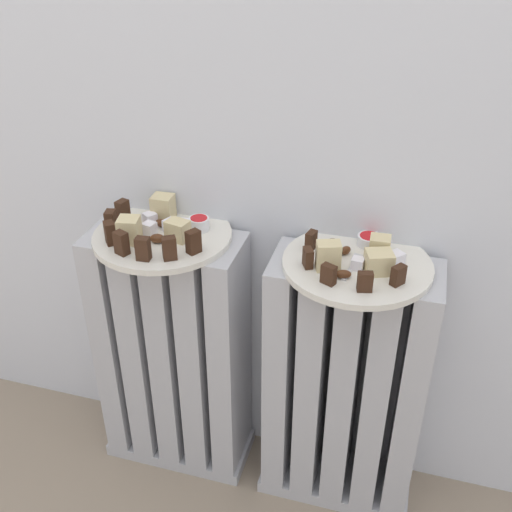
% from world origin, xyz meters
% --- Properties ---
extents(radiator_left, '(0.33, 0.15, 0.58)m').
position_xyz_m(radiator_left, '(-0.19, 0.28, 0.29)').
color(radiator_left, '#B2B2B7').
rests_on(radiator_left, ground_plane).
extents(radiator_right, '(0.33, 0.15, 0.58)m').
position_xyz_m(radiator_right, '(0.19, 0.28, 0.29)').
color(radiator_right, '#B2B2B7').
rests_on(radiator_right, ground_plane).
extents(plate_left, '(0.27, 0.27, 0.01)m').
position_xyz_m(plate_left, '(-0.19, 0.28, 0.59)').
color(plate_left, silver).
rests_on(plate_left, radiator_left).
extents(plate_right, '(0.27, 0.27, 0.01)m').
position_xyz_m(plate_right, '(0.19, 0.28, 0.59)').
color(plate_right, silver).
rests_on(plate_right, radiator_right).
extents(dark_cake_slice_left_0, '(0.02, 0.03, 0.04)m').
position_xyz_m(dark_cake_slice_left_0, '(-0.28, 0.31, 0.62)').
color(dark_cake_slice_left_0, '#382114').
rests_on(dark_cake_slice_left_0, plate_left).
extents(dark_cake_slice_left_1, '(0.02, 0.03, 0.04)m').
position_xyz_m(dark_cake_slice_left_1, '(-0.28, 0.26, 0.62)').
color(dark_cake_slice_left_1, '#382114').
rests_on(dark_cake_slice_left_1, plate_left).
extents(dark_cake_slice_left_2, '(0.03, 0.03, 0.04)m').
position_xyz_m(dark_cake_slice_left_2, '(-0.26, 0.22, 0.62)').
color(dark_cake_slice_left_2, '#382114').
rests_on(dark_cake_slice_left_2, plate_left).
extents(dark_cake_slice_left_3, '(0.03, 0.03, 0.04)m').
position_xyz_m(dark_cake_slice_left_3, '(-0.23, 0.19, 0.62)').
color(dark_cake_slice_left_3, '#382114').
rests_on(dark_cake_slice_left_3, plate_left).
extents(dark_cake_slice_left_4, '(0.03, 0.02, 0.04)m').
position_xyz_m(dark_cake_slice_left_4, '(-0.18, 0.18, 0.62)').
color(dark_cake_slice_left_4, '#382114').
rests_on(dark_cake_slice_left_4, plate_left).
extents(dark_cake_slice_left_5, '(0.03, 0.03, 0.04)m').
position_xyz_m(dark_cake_slice_left_5, '(-0.14, 0.20, 0.62)').
color(dark_cake_slice_left_5, '#382114').
rests_on(dark_cake_slice_left_5, plate_left).
extents(dark_cake_slice_left_6, '(0.03, 0.03, 0.04)m').
position_xyz_m(dark_cake_slice_left_6, '(-0.10, 0.23, 0.62)').
color(dark_cake_slice_left_6, '#382114').
rests_on(dark_cake_slice_left_6, plate_left).
extents(marble_cake_slice_left_0, '(0.05, 0.05, 0.05)m').
position_xyz_m(marble_cake_slice_left_0, '(-0.23, 0.23, 0.62)').
color(marble_cake_slice_left_0, beige).
rests_on(marble_cake_slice_left_0, plate_left).
extents(marble_cake_slice_left_1, '(0.05, 0.04, 0.04)m').
position_xyz_m(marble_cake_slice_left_1, '(-0.15, 0.27, 0.62)').
color(marble_cake_slice_left_1, beige).
rests_on(marble_cake_slice_left_1, plate_left).
extents(marble_cake_slice_left_2, '(0.04, 0.04, 0.05)m').
position_xyz_m(marble_cake_slice_left_2, '(-0.21, 0.34, 0.62)').
color(marble_cake_slice_left_2, beige).
rests_on(marble_cake_slice_left_2, plate_left).
extents(turkish_delight_left_0, '(0.03, 0.03, 0.02)m').
position_xyz_m(turkish_delight_left_0, '(-0.21, 0.27, 0.61)').
color(turkish_delight_left_0, white).
rests_on(turkish_delight_left_0, plate_left).
extents(turkish_delight_left_1, '(0.03, 0.03, 0.02)m').
position_xyz_m(turkish_delight_left_1, '(-0.17, 0.29, 0.61)').
color(turkish_delight_left_1, white).
rests_on(turkish_delight_left_1, plate_left).
extents(turkish_delight_left_2, '(0.03, 0.03, 0.02)m').
position_xyz_m(turkish_delight_left_2, '(-0.15, 0.30, 0.61)').
color(turkish_delight_left_2, white).
rests_on(turkish_delight_left_2, plate_left).
extents(turkish_delight_left_3, '(0.03, 0.03, 0.02)m').
position_xyz_m(turkish_delight_left_3, '(-0.23, 0.31, 0.61)').
color(turkish_delight_left_3, white).
rests_on(turkish_delight_left_3, plate_left).
extents(medjool_date_left_0, '(0.03, 0.02, 0.02)m').
position_xyz_m(medjool_date_left_0, '(-0.18, 0.24, 0.60)').
color(medjool_date_left_0, '#4C2814').
rests_on(medjool_date_left_0, plate_left).
extents(medjool_date_left_1, '(0.03, 0.02, 0.01)m').
position_xyz_m(medjool_date_left_1, '(-0.20, 0.31, 0.60)').
color(medjool_date_left_1, '#4C2814').
rests_on(medjool_date_left_1, plate_left).
extents(medjool_date_left_2, '(0.02, 0.03, 0.02)m').
position_xyz_m(medjool_date_left_2, '(-0.24, 0.28, 0.60)').
color(medjool_date_left_2, '#4C2814').
rests_on(medjool_date_left_2, plate_left).
extents(jam_bowl_left, '(0.04, 0.04, 0.03)m').
position_xyz_m(jam_bowl_left, '(-0.12, 0.31, 0.61)').
color(jam_bowl_left, white).
rests_on(jam_bowl_left, plate_left).
extents(dark_cake_slice_right_0, '(0.02, 0.03, 0.04)m').
position_xyz_m(dark_cake_slice_right_0, '(0.10, 0.30, 0.61)').
color(dark_cake_slice_right_0, '#382114').
rests_on(dark_cake_slice_right_0, plate_right).
extents(dark_cake_slice_right_1, '(0.02, 0.03, 0.04)m').
position_xyz_m(dark_cake_slice_right_1, '(0.11, 0.24, 0.61)').
color(dark_cake_slice_right_1, '#382114').
rests_on(dark_cake_slice_right_1, plate_right).
extents(dark_cake_slice_right_2, '(0.03, 0.02, 0.04)m').
position_xyz_m(dark_cake_slice_right_2, '(0.15, 0.20, 0.61)').
color(dark_cake_slice_right_2, '#382114').
rests_on(dark_cake_slice_right_2, plate_right).
extents(dark_cake_slice_right_3, '(0.03, 0.02, 0.04)m').
position_xyz_m(dark_cake_slice_right_3, '(0.21, 0.19, 0.61)').
color(dark_cake_slice_right_3, '#382114').
rests_on(dark_cake_slice_right_3, plate_right).
extents(dark_cake_slice_right_4, '(0.03, 0.03, 0.04)m').
position_xyz_m(dark_cake_slice_right_4, '(0.26, 0.23, 0.61)').
color(dark_cake_slice_right_4, '#382114').
rests_on(dark_cake_slice_right_4, plate_right).
extents(marble_cake_slice_right_0, '(0.04, 0.03, 0.04)m').
position_xyz_m(marble_cake_slice_right_0, '(0.22, 0.30, 0.62)').
color(marble_cake_slice_right_0, beige).
rests_on(marble_cake_slice_right_0, plate_right).
extents(marble_cake_slice_right_1, '(0.05, 0.04, 0.05)m').
position_xyz_m(marble_cake_slice_right_1, '(0.14, 0.24, 0.62)').
color(marble_cake_slice_right_1, beige).
rests_on(marble_cake_slice_right_1, plate_right).
extents(marble_cake_slice_right_2, '(0.06, 0.05, 0.04)m').
position_xyz_m(marble_cake_slice_right_2, '(0.23, 0.26, 0.61)').
color(marble_cake_slice_right_2, beige).
rests_on(marble_cake_slice_right_2, plate_right).
extents(turkish_delight_right_0, '(0.02, 0.02, 0.02)m').
position_xyz_m(turkish_delight_right_0, '(0.19, 0.26, 0.61)').
color(turkish_delight_right_0, white).
rests_on(turkish_delight_right_0, plate_right).
extents(turkish_delight_right_1, '(0.03, 0.03, 0.02)m').
position_xyz_m(turkish_delight_right_1, '(0.25, 0.29, 0.61)').
color(turkish_delight_right_1, white).
rests_on(turkish_delight_right_1, plate_right).
extents(turkish_delight_right_2, '(0.03, 0.03, 0.02)m').
position_xyz_m(turkish_delight_right_2, '(0.14, 0.29, 0.61)').
color(turkish_delight_right_2, white).
rests_on(turkish_delight_right_2, plate_right).
extents(medjool_date_right_0, '(0.02, 0.03, 0.02)m').
position_xyz_m(medjool_date_right_0, '(0.16, 0.30, 0.60)').
color(medjool_date_right_0, '#4C2814').
rests_on(medjool_date_right_0, plate_right).
extents(medjool_date_right_1, '(0.03, 0.02, 0.01)m').
position_xyz_m(medjool_date_right_1, '(0.17, 0.22, 0.60)').
color(medjool_date_right_1, '#4C2814').
rests_on(medjool_date_right_1, plate_right).
extents(medjool_date_right_2, '(0.03, 0.03, 0.01)m').
position_xyz_m(medjool_date_right_2, '(0.13, 0.32, 0.60)').
color(medjool_date_right_2, '#4C2814').
rests_on(medjool_date_right_2, plate_right).
extents(jam_bowl_right, '(0.04, 0.04, 0.02)m').
position_xyz_m(jam_bowl_right, '(0.20, 0.34, 0.61)').
color(jam_bowl_right, white).
rests_on(jam_bowl_right, plate_right).
extents(fork, '(0.03, 0.09, 0.00)m').
position_xyz_m(fork, '(0.18, 0.26, 0.60)').
color(fork, silver).
rests_on(fork, plate_right).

